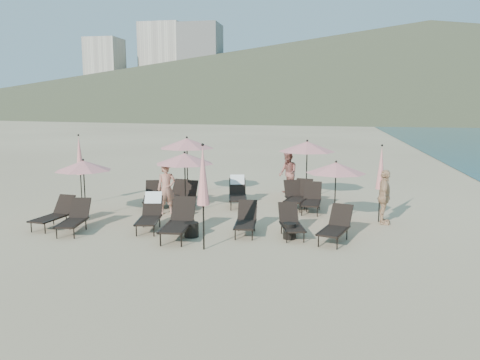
% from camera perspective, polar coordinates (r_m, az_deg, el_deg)
% --- Properties ---
extents(ground, '(800.00, 800.00, 0.00)m').
position_cam_1_polar(ground, '(13.72, -0.63, -6.89)').
color(ground, '#D6BA8C').
rests_on(ground, ground).
extents(volcanic_headland, '(690.00, 690.00, 55.00)m').
position_cam_1_polar(volcanic_headland, '(323.73, 23.85, 12.38)').
color(volcanic_headland, brown).
rests_on(volcanic_headland, ground).
extents(hotel_skyline, '(109.00, 82.00, 55.00)m').
position_cam_1_polar(hotel_skyline, '(300.69, -7.87, 12.92)').
color(hotel_skyline, beige).
rests_on(hotel_skyline, ground).
extents(lounger_0, '(0.78, 1.65, 0.91)m').
position_cam_1_polar(lounger_0, '(15.77, -21.70, -3.83)').
color(lounger_0, black).
rests_on(lounger_0, ground).
extents(lounger_1, '(0.92, 1.77, 1.05)m').
position_cam_1_polar(lounger_1, '(14.70, -10.88, -3.95)').
color(lounger_1, black).
rests_on(lounger_1, ground).
extents(lounger_2, '(0.83, 1.90, 1.07)m').
position_cam_1_polar(lounger_2, '(13.59, -7.49, -4.96)').
color(lounger_2, black).
rests_on(lounger_2, ground).
extents(lounger_3, '(0.73, 1.59, 0.89)m').
position_cam_1_polar(lounger_3, '(13.94, 0.73, -4.87)').
color(lounger_3, black).
rests_on(lounger_3, ground).
extents(lounger_4, '(0.96, 1.63, 0.88)m').
position_cam_1_polar(lounger_4, '(13.76, 6.23, -5.13)').
color(lounger_4, black).
rests_on(lounger_4, ground).
extents(lounger_5, '(1.05, 1.74, 0.94)m').
position_cam_1_polar(lounger_5, '(13.44, 11.61, -5.49)').
color(lounger_5, black).
rests_on(lounger_5, ground).
extents(lounger_6, '(1.04, 1.70, 0.92)m').
position_cam_1_polar(lounger_6, '(17.84, -10.61, -1.88)').
color(lounger_6, black).
rests_on(lounger_6, ground).
extents(lounger_7, '(0.83, 1.66, 0.91)m').
position_cam_1_polar(lounger_7, '(18.01, -8.01, -1.72)').
color(lounger_7, black).
rests_on(lounger_7, ground).
extents(lounger_8, '(0.66, 1.66, 0.95)m').
position_cam_1_polar(lounger_8, '(17.40, -6.68, -2.01)').
color(lounger_8, black).
rests_on(lounger_8, ground).
extents(lounger_9, '(1.00, 1.84, 1.09)m').
position_cam_1_polar(lounger_9, '(17.77, -0.29, -1.47)').
color(lounger_9, black).
rests_on(lounger_9, ground).
extents(lounger_10, '(1.07, 1.75, 0.95)m').
position_cam_1_polar(lounger_10, '(17.51, 6.74, -1.95)').
color(lounger_10, black).
rests_on(lounger_10, ground).
extents(lounger_11, '(0.70, 1.72, 0.98)m').
position_cam_1_polar(lounger_11, '(16.99, 8.71, -2.28)').
color(lounger_11, black).
rests_on(lounger_11, ground).
extents(lounger_12, '(0.87, 1.68, 0.92)m').
position_cam_1_polar(lounger_12, '(14.96, -19.54, -4.38)').
color(lounger_12, black).
rests_on(lounger_12, ground).
extents(lounger_13, '(1.01, 1.83, 1.00)m').
position_cam_1_polar(lounger_13, '(17.54, 7.23, -1.86)').
color(lounger_13, black).
rests_on(lounger_13, ground).
extents(umbrella_open_0, '(1.88, 1.88, 2.02)m').
position_cam_1_polar(umbrella_open_0, '(16.47, -18.56, 1.67)').
color(umbrella_open_0, black).
rests_on(umbrella_open_0, ground).
extents(umbrella_open_1, '(2.05, 2.05, 2.21)m').
position_cam_1_polar(umbrella_open_1, '(16.29, -6.76, 2.61)').
color(umbrella_open_1, black).
rests_on(umbrella_open_1, ground).
extents(umbrella_open_2, '(1.91, 1.91, 2.05)m').
position_cam_1_polar(umbrella_open_2, '(15.15, 11.62, 1.46)').
color(umbrella_open_2, black).
rests_on(umbrella_open_2, ground).
extents(umbrella_open_3, '(2.32, 2.32, 2.50)m').
position_cam_1_polar(umbrella_open_3, '(19.69, -6.49, 4.47)').
color(umbrella_open_3, black).
rests_on(umbrella_open_3, ground).
extents(umbrella_open_4, '(2.26, 2.26, 2.43)m').
position_cam_1_polar(umbrella_open_4, '(18.84, 8.18, 4.05)').
color(umbrella_open_4, black).
rests_on(umbrella_open_4, ground).
extents(umbrella_closed_0, '(0.33, 0.33, 2.82)m').
position_cam_1_polar(umbrella_closed_0, '(12.13, -4.54, 0.45)').
color(umbrella_closed_0, black).
rests_on(umbrella_closed_0, ground).
extents(umbrella_closed_1, '(0.30, 0.30, 2.55)m').
position_cam_1_polar(umbrella_closed_1, '(15.73, 16.81, 1.38)').
color(umbrella_closed_1, black).
rests_on(umbrella_closed_1, ground).
extents(umbrella_closed_2, '(0.32, 0.32, 2.70)m').
position_cam_1_polar(umbrella_closed_2, '(18.86, -18.98, 2.82)').
color(umbrella_closed_2, black).
rests_on(umbrella_closed_2, ground).
extents(side_table_0, '(0.42, 0.42, 0.42)m').
position_cam_1_polar(side_table_0, '(13.70, -5.94, -6.04)').
color(side_table_0, black).
rests_on(side_table_0, ground).
extents(side_table_1, '(0.37, 0.37, 0.46)m').
position_cam_1_polar(side_table_1, '(13.52, 6.06, -6.19)').
color(side_table_1, black).
rests_on(side_table_1, ground).
extents(beachgoer_a, '(0.77, 0.67, 1.78)m').
position_cam_1_polar(beachgoer_a, '(16.54, -8.95, -1.08)').
color(beachgoer_a, '#B37661').
rests_on(beachgoer_a, ground).
extents(beachgoer_b, '(1.04, 1.12, 1.84)m').
position_cam_1_polar(beachgoer_b, '(20.00, 5.85, 0.84)').
color(beachgoer_b, '#995A4F').
rests_on(beachgoer_b, ground).
extents(beachgoer_c, '(0.51, 1.06, 1.76)m').
position_cam_1_polar(beachgoer_c, '(15.66, 17.18, -1.98)').
color(beachgoer_c, tan).
rests_on(beachgoer_c, ground).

